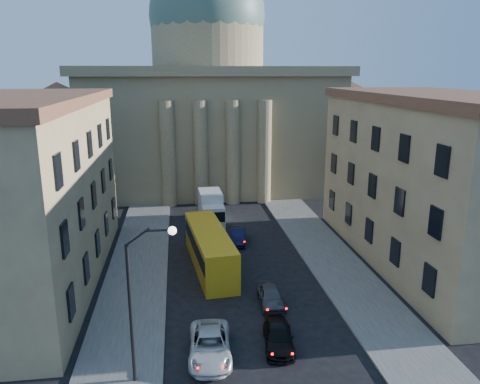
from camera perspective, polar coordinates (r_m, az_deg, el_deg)
name	(u,v)px	position (r m, az deg, el deg)	size (l,w,h in m)	color
sidewalk_left	(133,297)	(36.59, -12.96, -12.36)	(5.00, 60.00, 0.15)	#504E49
sidewalk_right	(351,284)	(38.75, 13.42, -10.81)	(5.00, 60.00, 0.15)	#504E49
church	(209,103)	(70.32, -3.81, 10.79)	(68.02, 28.76, 36.60)	olive
building_left	(18,192)	(39.56, -25.41, -0.01)	(11.60, 26.60, 14.70)	tan
building_right	(435,179)	(43.48, 22.63, 1.48)	(11.60, 26.60, 14.70)	tan
street_lamp	(140,293)	(25.22, -12.09, -11.94)	(2.62, 0.44, 8.83)	black
car_left_mid	(210,345)	(29.02, -3.68, -18.15)	(2.44, 5.30, 1.47)	silver
car_right_mid	(278,337)	(30.04, 4.70, -17.18)	(1.75, 4.30, 1.25)	black
car_right_far	(271,296)	(34.50, 3.76, -12.57)	(1.64, 4.08, 1.39)	#46474B
car_right_distant	(238,236)	(46.19, -0.26, -5.36)	(1.46, 4.17, 1.38)	black
city_bus	(210,248)	(40.28, -3.72, -6.79)	(3.85, 11.90, 3.29)	gold
box_truck	(211,209)	(52.11, -3.52, -2.03)	(2.60, 6.15, 3.33)	silver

